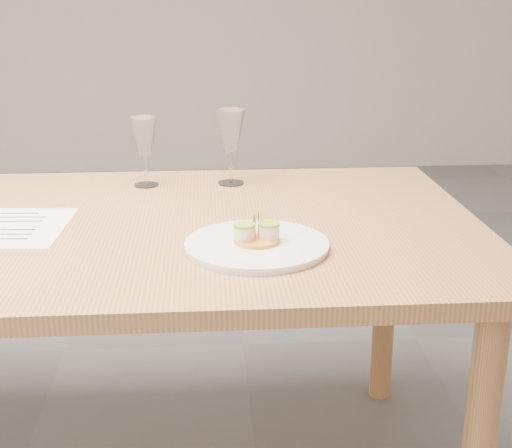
{
  "coord_description": "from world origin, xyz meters",
  "views": [
    {
      "loc": [
        0.54,
        -1.63,
        1.29
      ],
      "look_at": [
        0.65,
        -0.18,
        0.8
      ],
      "focal_mm": 50.0,
      "sensor_mm": 36.0,
      "label": 1
    }
  ],
  "objects": [
    {
      "name": "wine_glass_4",
      "position": [
        0.61,
        0.34,
        0.9
      ],
      "size": [
        0.09,
        0.09,
        0.21
      ],
      "color": "white",
      "rests_on": "dining_table"
    },
    {
      "name": "dinner_plate",
      "position": [
        0.65,
        -0.2,
        0.76
      ],
      "size": [
        0.31,
        0.31,
        0.08
      ],
      "rotation": [
        0.0,
        0.0,
        0.37
      ],
      "color": "white",
      "rests_on": "dining_table"
    },
    {
      "name": "recipe_sheet",
      "position": [
        0.09,
        -0.01,
        0.75
      ],
      "size": [
        0.25,
        0.31,
        0.0
      ],
      "rotation": [
        0.0,
        0.0,
        -0.06
      ],
      "color": "white",
      "rests_on": "dining_table"
    },
    {
      "name": "wine_glass_3",
      "position": [
        0.37,
        0.34,
        0.89
      ],
      "size": [
        0.08,
        0.08,
        0.19
      ],
      "color": "white",
      "rests_on": "dining_table"
    }
  ]
}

